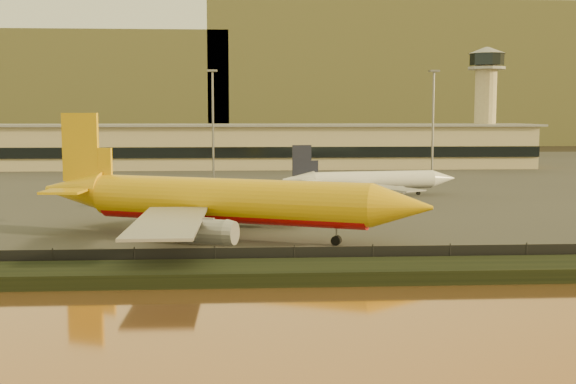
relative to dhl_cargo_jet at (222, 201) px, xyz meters
name	(u,v)px	position (x,y,z in m)	size (l,w,h in m)	color
ground	(270,247)	(5.76, -5.35, -4.89)	(900.00, 900.00, 0.00)	black
embankment	(276,272)	(5.76, -22.35, -4.19)	(320.00, 7.00, 1.40)	black
tarmac	(256,177)	(5.76, 89.65, -4.79)	(320.00, 220.00, 0.20)	#2D2D2D
perimeter_fence	(275,258)	(5.76, -18.35, -3.59)	(300.00, 0.05, 2.20)	black
terminal_building	(204,147)	(-8.76, 120.20, 1.36)	(202.00, 25.00, 12.60)	tan
control_tower	(486,94)	(75.76, 125.65, 16.78)	(11.20, 11.20, 35.50)	tan
apron_light_masts	(325,114)	(20.76, 69.65, 10.82)	(152.20, 12.20, 25.40)	slate
distant_hills	(213,87)	(-14.98, 334.65, 26.50)	(470.00, 160.00, 70.00)	brown
dhl_cargo_jet	(222,201)	(0.00, 0.00, 0.00)	(50.33, 47.63, 15.70)	#DCA40B
white_narrowbody_jet	(371,181)	(26.73, 45.03, -1.75)	(34.19, 33.03, 9.83)	silver
gse_vehicle_yellow	(268,202)	(6.72, 28.13, -3.66)	(4.57, 2.06, 2.06)	#DCA40B
gse_vehicle_white	(129,201)	(-16.72, 31.99, -3.74)	(4.22, 1.90, 1.90)	silver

